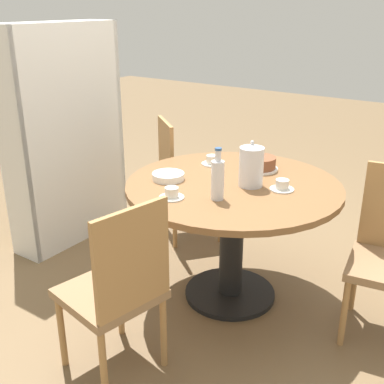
{
  "coord_description": "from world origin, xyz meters",
  "views": [
    {
      "loc": [
        -2.28,
        -1.27,
        1.73
      ],
      "look_at": [
        0.0,
        0.29,
        0.64
      ],
      "focal_mm": 45.0,
      "sensor_mm": 36.0,
      "label": 1
    }
  ],
  "objects_px": {
    "bookshelf": "(67,140)",
    "cup_b": "(172,194)",
    "chair_c": "(183,177)",
    "cup_c": "(282,186)",
    "water_bottle": "(218,179)",
    "coffee_pot": "(251,165)",
    "chair_a": "(117,288)",
    "cup_a": "(212,161)",
    "cake_main": "(260,164)"
  },
  "relations": [
    {
      "from": "bookshelf",
      "to": "cup_b",
      "type": "height_order",
      "value": "bookshelf"
    },
    {
      "from": "chair_c",
      "to": "cup_c",
      "type": "xyz_separation_m",
      "value": [
        -0.46,
        -1.01,
        0.29
      ]
    },
    {
      "from": "water_bottle",
      "to": "coffee_pot",
      "type": "bearing_deg",
      "value": -10.43
    },
    {
      "from": "chair_c",
      "to": "coffee_pot",
      "type": "bearing_deg",
      "value": -171.32
    },
    {
      "from": "bookshelf",
      "to": "coffee_pot",
      "type": "xyz_separation_m",
      "value": [
        -0.01,
        -1.53,
        0.09
      ]
    },
    {
      "from": "water_bottle",
      "to": "cup_b",
      "type": "bearing_deg",
      "value": 121.36
    },
    {
      "from": "cup_b",
      "to": "chair_a",
      "type": "bearing_deg",
      "value": -173.55
    },
    {
      "from": "chair_c",
      "to": "bookshelf",
      "type": "height_order",
      "value": "bookshelf"
    },
    {
      "from": "bookshelf",
      "to": "coffee_pot",
      "type": "bearing_deg",
      "value": 89.57
    },
    {
      "from": "water_bottle",
      "to": "cup_c",
      "type": "xyz_separation_m",
      "value": [
        0.32,
        -0.23,
        -0.09
      ]
    },
    {
      "from": "chair_a",
      "to": "cup_a",
      "type": "bearing_deg",
      "value": -159.65
    },
    {
      "from": "water_bottle",
      "to": "cup_a",
      "type": "relative_size",
      "value": 2.09
    },
    {
      "from": "coffee_pot",
      "to": "bookshelf",
      "type": "bearing_deg",
      "value": 89.57
    },
    {
      "from": "chair_a",
      "to": "chair_c",
      "type": "height_order",
      "value": "same"
    },
    {
      "from": "water_bottle",
      "to": "chair_a",
      "type": "bearing_deg",
      "value": 166.74
    },
    {
      "from": "water_bottle",
      "to": "cup_c",
      "type": "height_order",
      "value": "water_bottle"
    },
    {
      "from": "chair_a",
      "to": "bookshelf",
      "type": "distance_m",
      "value": 1.65
    },
    {
      "from": "chair_c",
      "to": "bookshelf",
      "type": "relative_size",
      "value": 0.58
    },
    {
      "from": "cup_b",
      "to": "cup_c",
      "type": "height_order",
      "value": "same"
    },
    {
      "from": "bookshelf",
      "to": "cup_c",
      "type": "relative_size",
      "value": 11.93
    },
    {
      "from": "water_bottle",
      "to": "cake_main",
      "type": "bearing_deg",
      "value": 3.51
    },
    {
      "from": "chair_a",
      "to": "cup_a",
      "type": "height_order",
      "value": "chair_a"
    },
    {
      "from": "bookshelf",
      "to": "water_bottle",
      "type": "height_order",
      "value": "bookshelf"
    },
    {
      "from": "water_bottle",
      "to": "cup_c",
      "type": "distance_m",
      "value": 0.4
    },
    {
      "from": "chair_a",
      "to": "cake_main",
      "type": "distance_m",
      "value": 1.24
    },
    {
      "from": "chair_a",
      "to": "cup_a",
      "type": "relative_size",
      "value": 6.92
    },
    {
      "from": "cup_a",
      "to": "cup_b",
      "type": "relative_size",
      "value": 1.0
    },
    {
      "from": "cup_a",
      "to": "cake_main",
      "type": "bearing_deg",
      "value": -75.34
    },
    {
      "from": "coffee_pot",
      "to": "water_bottle",
      "type": "bearing_deg",
      "value": 169.57
    },
    {
      "from": "chair_a",
      "to": "cup_c",
      "type": "relative_size",
      "value": 6.92
    },
    {
      "from": "chair_a",
      "to": "water_bottle",
      "type": "bearing_deg",
      "value": 177.61
    },
    {
      "from": "chair_c",
      "to": "water_bottle",
      "type": "height_order",
      "value": "water_bottle"
    },
    {
      "from": "cake_main",
      "to": "chair_c",
      "type": "bearing_deg",
      "value": 73.7
    },
    {
      "from": "bookshelf",
      "to": "coffee_pot",
      "type": "height_order",
      "value": "bookshelf"
    },
    {
      "from": "coffee_pot",
      "to": "cake_main",
      "type": "relative_size",
      "value": 1.18
    },
    {
      "from": "chair_c",
      "to": "cup_a",
      "type": "xyz_separation_m",
      "value": [
        -0.3,
        -0.44,
        0.29
      ]
    },
    {
      "from": "chair_c",
      "to": "cup_a",
      "type": "bearing_deg",
      "value": -174.09
    },
    {
      "from": "chair_c",
      "to": "cup_c",
      "type": "distance_m",
      "value": 1.15
    },
    {
      "from": "cup_a",
      "to": "coffee_pot",
      "type": "bearing_deg",
      "value": -117.63
    },
    {
      "from": "cup_b",
      "to": "cake_main",
      "type": "bearing_deg",
      "value": -14.19
    },
    {
      "from": "water_bottle",
      "to": "cup_a",
      "type": "distance_m",
      "value": 0.59
    },
    {
      "from": "water_bottle",
      "to": "cake_main",
      "type": "distance_m",
      "value": 0.56
    },
    {
      "from": "cup_a",
      "to": "cup_c",
      "type": "bearing_deg",
      "value": -106.09
    },
    {
      "from": "cup_b",
      "to": "cup_c",
      "type": "xyz_separation_m",
      "value": [
        0.44,
        -0.44,
        0.0
      ]
    },
    {
      "from": "coffee_pot",
      "to": "water_bottle",
      "type": "xyz_separation_m",
      "value": [
        -0.28,
        0.05,
        -0.01
      ]
    },
    {
      "from": "bookshelf",
      "to": "water_bottle",
      "type": "bearing_deg",
      "value": 78.99
    },
    {
      "from": "coffee_pot",
      "to": "cake_main",
      "type": "bearing_deg",
      "value": 16.86
    },
    {
      "from": "bookshelf",
      "to": "cake_main",
      "type": "height_order",
      "value": "bookshelf"
    },
    {
      "from": "cake_main",
      "to": "bookshelf",
      "type": "bearing_deg",
      "value": 100.56
    },
    {
      "from": "chair_a",
      "to": "cup_b",
      "type": "relative_size",
      "value": 6.92
    }
  ]
}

